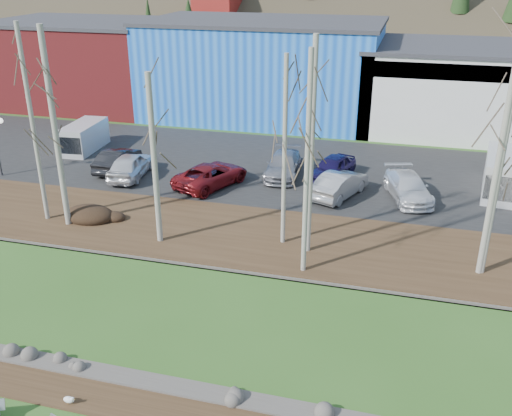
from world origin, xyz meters
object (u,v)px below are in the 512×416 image
(car_3, at_px, (283,165))
(car_6, at_px, (408,187))
(seagull, at_px, (69,400))
(car_4, at_px, (332,168))
(car_5, at_px, (340,184))
(car_1, at_px, (117,159))
(car_2, at_px, (211,175))
(van_grey, at_px, (83,138))
(van_white, at_px, (505,175))
(car_0, at_px, (131,165))

(car_3, xyz_separation_m, car_6, (7.90, -1.86, -0.00))
(seagull, relative_size, car_4, 0.10)
(seagull, relative_size, car_5, 0.10)
(car_1, height_order, car_6, car_1)
(car_2, height_order, car_5, car_5)
(car_2, bearing_deg, car_4, -133.73)
(car_5, xyz_separation_m, car_6, (3.90, 0.70, -0.05))
(car_2, xyz_separation_m, car_5, (7.91, 0.40, 0.04))
(car_4, relative_size, van_grey, 0.96)
(car_1, bearing_deg, car_3, -170.56)
(seagull, height_order, van_white, van_white)
(car_6, distance_m, van_grey, 23.41)
(car_0, height_order, car_3, car_0)
(seagull, xyz_separation_m, car_0, (-7.34, 19.15, 0.76))
(car_4, xyz_separation_m, van_grey, (-18.43, 1.20, 0.23))
(van_white, bearing_deg, car_1, -167.64)
(car_2, relative_size, van_grey, 1.13)
(car_5, xyz_separation_m, van_grey, (-19.29, 3.88, 0.22))
(car_5, xyz_separation_m, van_white, (9.38, 2.97, 0.41))
(car_3, bearing_deg, van_grey, 170.94)
(seagull, height_order, car_3, car_3)
(car_4, relative_size, van_white, 0.79)
(car_5, height_order, van_grey, van_grey)
(car_2, distance_m, car_6, 11.86)
(car_3, height_order, car_4, car_4)
(car_2, height_order, car_4, car_4)
(car_0, xyz_separation_m, car_5, (13.44, 0.23, -0.04))
(car_0, xyz_separation_m, car_2, (5.53, -0.16, -0.08))
(car_6, height_order, van_grey, van_grey)
(car_0, height_order, van_white, van_white)
(car_1, distance_m, car_6, 18.79)
(car_2, bearing_deg, van_grey, 2.11)
(seagull, height_order, car_1, car_1)
(car_4, bearing_deg, seagull, -85.75)
(van_white, bearing_deg, van_grey, -174.70)
(seagull, height_order, car_2, car_2)
(car_4, height_order, car_6, car_4)
(car_1, distance_m, van_grey, 5.41)
(car_3, distance_m, car_6, 8.11)
(car_2, relative_size, car_5, 1.12)
(car_1, distance_m, car_5, 14.91)
(car_0, height_order, car_2, car_0)
(van_grey, bearing_deg, seagull, -64.45)
(van_grey, bearing_deg, car_1, -39.48)
(seagull, bearing_deg, car_5, 81.97)
(car_5, bearing_deg, car_6, -148.97)
(seagull, bearing_deg, van_white, 64.75)
(car_3, bearing_deg, car_5, -36.78)
(van_white, bearing_deg, seagull, -117.58)
(car_0, relative_size, car_3, 0.95)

